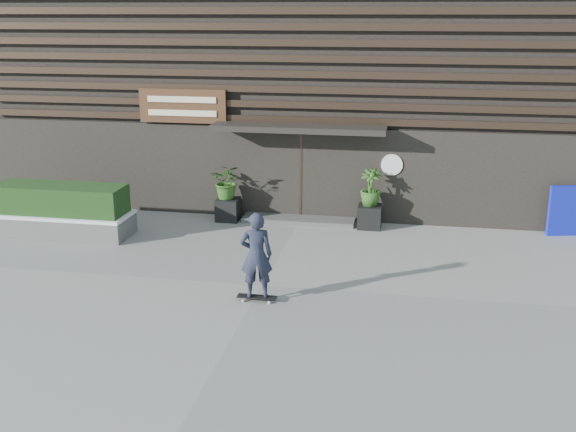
% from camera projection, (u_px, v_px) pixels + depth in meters
% --- Properties ---
extents(ground, '(80.00, 80.00, 0.00)m').
position_uv_depth(ground, '(262.00, 285.00, 14.34)').
color(ground, gray).
rests_on(ground, ground).
extents(entrance_step, '(3.00, 0.80, 0.12)m').
position_uv_depth(entrance_step, '(299.00, 220.00, 18.66)').
color(entrance_step, '#474745').
rests_on(entrance_step, ground).
extents(planter_pot_left, '(0.60, 0.60, 0.60)m').
position_uv_depth(planter_pot_left, '(228.00, 209.00, 18.73)').
color(planter_pot_left, black).
rests_on(planter_pot_left, ground).
extents(bamboo_left, '(0.86, 0.75, 0.96)m').
position_uv_depth(bamboo_left, '(228.00, 181.00, 18.51)').
color(bamboo_left, '#2D591E').
rests_on(bamboo_left, planter_pot_left).
extents(planter_pot_right, '(0.60, 0.60, 0.60)m').
position_uv_depth(planter_pot_right, '(370.00, 217.00, 18.08)').
color(planter_pot_right, black).
rests_on(planter_pot_right, ground).
extents(bamboo_right, '(0.54, 0.54, 0.96)m').
position_uv_depth(bamboo_right, '(371.00, 188.00, 17.85)').
color(bamboo_right, '#2D591E').
rests_on(bamboo_right, planter_pot_right).
extents(raised_bed, '(3.50, 1.20, 0.50)m').
position_uv_depth(raised_bed, '(63.00, 225.00, 17.56)').
color(raised_bed, '#51514E').
rests_on(raised_bed, ground).
extents(snow_layer, '(3.50, 1.20, 0.08)m').
position_uv_depth(snow_layer, '(62.00, 214.00, 17.48)').
color(snow_layer, white).
rests_on(snow_layer, raised_bed).
extents(hedge, '(3.30, 1.00, 0.70)m').
position_uv_depth(hedge, '(60.00, 199.00, 17.37)').
color(hedge, '#173513').
rests_on(hedge, snow_layer).
extents(blue_tarp, '(1.36, 0.43, 1.29)m').
position_uv_depth(blue_tarp, '(575.00, 211.00, 17.38)').
color(blue_tarp, '#0D16B5').
rests_on(blue_tarp, ground).
extents(building, '(18.00, 11.00, 8.00)m').
position_uv_depth(building, '(327.00, 57.00, 22.60)').
color(building, black).
rests_on(building, ground).
extents(skateboarder, '(0.78, 0.54, 1.80)m').
position_uv_depth(skateboarder, '(256.00, 255.00, 13.31)').
color(skateboarder, black).
rests_on(skateboarder, ground).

